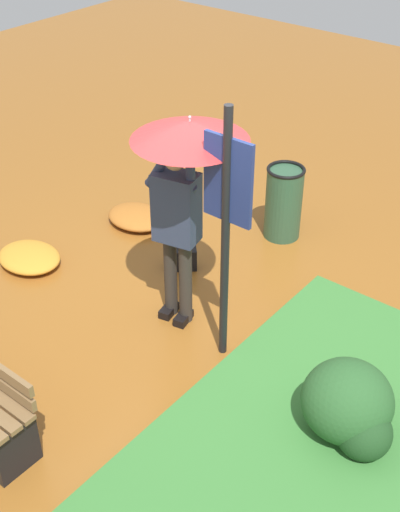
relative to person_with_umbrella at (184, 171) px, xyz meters
name	(u,v)px	position (x,y,z in m)	size (l,w,h in m)	color
ground_plane	(189,323)	(0.07, -0.04, -1.55)	(18.00, 18.00, 0.00)	brown
person_with_umbrella	(184,171)	(0.00, 0.00, 0.00)	(0.96, 0.96, 2.04)	#2D2823
info_sign_post	(227,210)	(0.54, -0.14, -0.11)	(0.44, 0.07, 2.30)	black
handbag	(182,258)	(-0.55, 0.60, -1.42)	(0.31, 0.31, 0.37)	black
trash_bin	(284,202)	(-0.10, 1.79, -1.13)	(0.42, 0.42, 0.83)	#2D5138
shrub_cluster	(350,407)	(1.86, -0.30, -1.26)	(0.77, 0.70, 0.63)	#285628
leaf_pile_near_person	(137,217)	(-1.54, 0.97, -1.47)	(0.71, 0.57, 0.16)	#A86023
leaf_pile_by_bench	(29,257)	(-1.85, -0.34, -1.47)	(0.72, 0.57, 0.16)	#C68428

